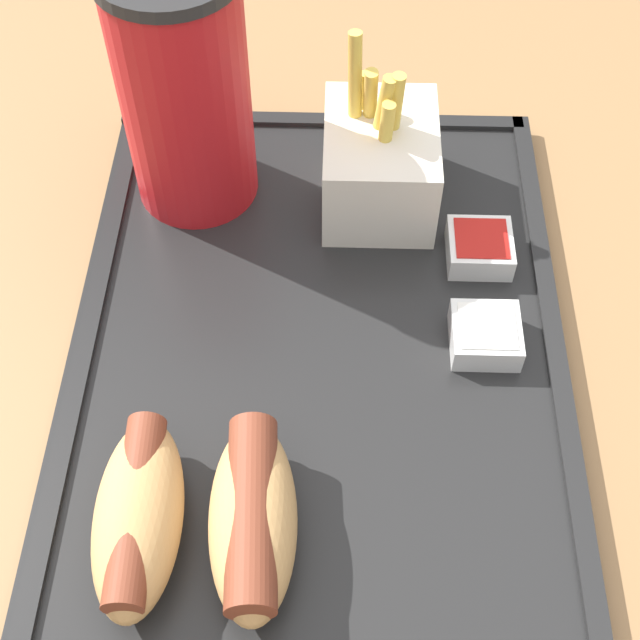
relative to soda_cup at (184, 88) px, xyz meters
name	(u,v)px	position (x,y,z in m)	size (l,w,h in m)	color
ground_plane	(318,640)	(-0.09, -0.09, -0.86)	(8.00, 8.00, 0.00)	#4C4742
dining_table	(317,528)	(-0.09, -0.09, -0.48)	(1.27, 0.98, 0.76)	olive
food_tray	(320,353)	(-0.14, -0.09, -0.09)	(0.43, 0.30, 0.01)	black
soda_cup	(184,88)	(0.00, 0.00, 0.00)	(0.09, 0.09, 0.21)	red
hot_dog_far	(138,515)	(-0.26, 0.00, -0.06)	(0.11, 0.05, 0.04)	tan
hot_dog_near	(253,518)	(-0.26, -0.06, -0.06)	(0.12, 0.05, 0.04)	tan
fries_carton	(379,162)	(-0.01, -0.13, -0.05)	(0.09, 0.08, 0.12)	silver
sauce_cup_mayo	(485,335)	(-0.13, -0.19, -0.08)	(0.04, 0.04, 0.02)	silver
sauce_cup_ketchup	(480,247)	(-0.06, -0.19, -0.08)	(0.04, 0.04, 0.02)	silver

